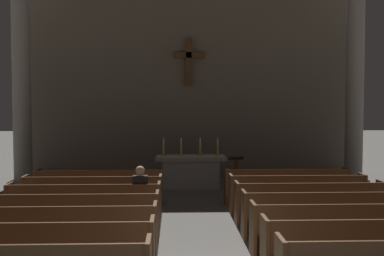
{
  "coord_description": "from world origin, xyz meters",
  "views": [
    {
      "loc": [
        -0.52,
        -6.03,
        2.67
      ],
      "look_at": [
        0.0,
        7.83,
        1.94
      ],
      "focal_mm": 44.85,
      "sensor_mm": 36.0,
      "label": 1
    }
  ],
  "objects_px": {
    "candlestick_inner_left": "(181,150)",
    "lone_worshipper": "(140,194)",
    "pew_right_row_6": "(297,194)",
    "pew_right_row_7": "(287,186)",
    "pew_left_row_4": "(74,217)",
    "pew_left_row_5": "(85,205)",
    "pew_right_row_2": "(370,247)",
    "altar": "(191,171)",
    "pew_left_row_2": "(44,251)",
    "candlestick_outer_right": "(218,150)",
    "pew_left_row_6": "(93,195)",
    "pew_right_row_4": "(325,214)",
    "candlestick_inner_right": "(200,150)",
    "column_left_third": "(22,80)",
    "pew_left_row_3": "(61,231)",
    "pew_right_row_5": "(310,203)",
    "column_right_third": "(355,81)",
    "pew_left_row_7": "(100,187)",
    "lectern": "(236,176)",
    "candlestick_outer_left": "(164,150)",
    "pew_right_row_3": "(345,229)"
  },
  "relations": [
    {
      "from": "pew_left_row_7",
      "to": "candlestick_outer_right",
      "type": "relative_size",
      "value": 5.78
    },
    {
      "from": "column_right_third",
      "to": "candlestick_inner_right",
      "type": "relative_size",
      "value": 12.28
    },
    {
      "from": "pew_right_row_5",
      "to": "pew_right_row_6",
      "type": "relative_size",
      "value": 1.0
    },
    {
      "from": "pew_right_row_2",
      "to": "pew_right_row_3",
      "type": "xyz_separation_m",
      "value": [
        0.0,
        1.08,
        0.0
      ]
    },
    {
      "from": "pew_left_row_2",
      "to": "lectern",
      "type": "xyz_separation_m",
      "value": [
        3.73,
        6.71,
        0.07
      ]
    },
    {
      "from": "pew_left_row_7",
      "to": "candlestick_inner_left",
      "type": "xyz_separation_m",
      "value": [
        2.15,
        2.53,
        0.71
      ]
    },
    {
      "from": "altar",
      "to": "pew_right_row_7",
      "type": "bearing_deg",
      "value": -45.91
    },
    {
      "from": "pew_left_row_2",
      "to": "candlestick_outer_right",
      "type": "distance_m",
      "value": 8.6
    },
    {
      "from": "candlestick_inner_left",
      "to": "candlestick_inner_right",
      "type": "xyz_separation_m",
      "value": [
        0.6,
        0.0,
        0.0
      ]
    },
    {
      "from": "pew_right_row_2",
      "to": "pew_right_row_7",
      "type": "distance_m",
      "value": 5.38
    },
    {
      "from": "column_left_third",
      "to": "pew_left_row_3",
      "type": "bearing_deg",
      "value": -68.21
    },
    {
      "from": "pew_left_row_2",
      "to": "pew_right_row_4",
      "type": "relative_size",
      "value": 1.0
    },
    {
      "from": "pew_left_row_4",
      "to": "pew_left_row_6",
      "type": "xyz_separation_m",
      "value": [
        0.0,
        2.15,
        0.0
      ]
    },
    {
      "from": "pew_left_row_4",
      "to": "candlestick_inner_left",
      "type": "distance_m",
      "value": 6.19
    },
    {
      "from": "column_right_third",
      "to": "lectern",
      "type": "xyz_separation_m",
      "value": [
        -4.04,
        -1.52,
        -2.84
      ]
    },
    {
      "from": "pew_left_row_3",
      "to": "lone_worshipper",
      "type": "distance_m",
      "value": 2.51
    },
    {
      "from": "pew_right_row_2",
      "to": "lectern",
      "type": "relative_size",
      "value": 2.84
    },
    {
      "from": "pew_right_row_3",
      "to": "pew_right_row_4",
      "type": "xyz_separation_m",
      "value": [
        0.0,
        1.08,
        0.0
      ]
    },
    {
      "from": "pew_left_row_2",
      "to": "column_left_third",
      "type": "relative_size",
      "value": 0.47
    },
    {
      "from": "candlestick_outer_left",
      "to": "candlestick_inner_right",
      "type": "height_order",
      "value": "same"
    },
    {
      "from": "pew_right_row_2",
      "to": "candlestick_inner_right",
      "type": "bearing_deg",
      "value": 105.22
    },
    {
      "from": "pew_left_row_3",
      "to": "lectern",
      "type": "height_order",
      "value": "lectern"
    },
    {
      "from": "pew_left_row_4",
      "to": "pew_right_row_7",
      "type": "relative_size",
      "value": 1.0
    },
    {
      "from": "pew_left_row_7",
      "to": "candlestick_outer_right",
      "type": "bearing_deg",
      "value": 37.47
    },
    {
      "from": "pew_right_row_6",
      "to": "candlestick_outer_right",
      "type": "xyz_separation_m",
      "value": [
        -1.6,
        3.61,
        0.71
      ]
    },
    {
      "from": "column_left_third",
      "to": "pew_left_row_6",
      "type": "bearing_deg",
      "value": -53.94
    },
    {
      "from": "pew_left_row_5",
      "to": "pew_right_row_2",
      "type": "distance_m",
      "value": 5.87
    },
    {
      "from": "pew_left_row_4",
      "to": "column_left_third",
      "type": "xyz_separation_m",
      "value": [
        -2.86,
        6.08,
        2.91
      ]
    },
    {
      "from": "pew_left_row_3",
      "to": "pew_right_row_3",
      "type": "bearing_deg",
      "value": 0.0
    },
    {
      "from": "column_left_third",
      "to": "column_right_third",
      "type": "distance_m",
      "value": 10.63
    },
    {
      "from": "pew_left_row_3",
      "to": "pew_right_row_4",
      "type": "bearing_deg",
      "value": 12.37
    },
    {
      "from": "candlestick_inner_left",
      "to": "lectern",
      "type": "height_order",
      "value": "candlestick_inner_left"
    },
    {
      "from": "candlestick_inner_left",
      "to": "candlestick_outer_right",
      "type": "bearing_deg",
      "value": 0.0
    },
    {
      "from": "lectern",
      "to": "lone_worshipper",
      "type": "distance_m",
      "value": 4.28
    },
    {
      "from": "pew_right_row_6",
      "to": "candlestick_inner_right",
      "type": "xyz_separation_m",
      "value": [
        -2.15,
        3.61,
        0.71
      ]
    },
    {
      "from": "pew_left_row_5",
      "to": "pew_right_row_2",
      "type": "bearing_deg",
      "value": -33.35
    },
    {
      "from": "candlestick_inner_left",
      "to": "lone_worshipper",
      "type": "xyz_separation_m",
      "value": [
        -0.95,
        -4.65,
        -0.49
      ]
    },
    {
      "from": "pew_left_row_5",
      "to": "pew_left_row_2",
      "type": "bearing_deg",
      "value": -90.0
    },
    {
      "from": "pew_right_row_3",
      "to": "lone_worshipper",
      "type": "xyz_separation_m",
      "value": [
        -3.7,
        2.19,
        0.22
      ]
    },
    {
      "from": "candlestick_outer_left",
      "to": "lectern",
      "type": "xyz_separation_m",
      "value": [
        2.13,
        -1.2,
        -0.64
      ]
    },
    {
      "from": "pew_left_row_4",
      "to": "pew_left_row_5",
      "type": "height_order",
      "value": "same"
    },
    {
      "from": "pew_left_row_2",
      "to": "candlestick_inner_left",
      "type": "xyz_separation_m",
      "value": [
        2.15,
        7.91,
        0.71
      ]
    },
    {
      "from": "pew_right_row_6",
      "to": "pew_right_row_7",
      "type": "distance_m",
      "value": 1.08
    },
    {
      "from": "pew_right_row_4",
      "to": "candlestick_inner_right",
      "type": "xyz_separation_m",
      "value": [
        -2.15,
        5.76,
        0.71
      ]
    },
    {
      "from": "pew_left_row_4",
      "to": "pew_left_row_6",
      "type": "relative_size",
      "value": 1.0
    },
    {
      "from": "column_right_third",
      "to": "altar",
      "type": "bearing_deg",
      "value": -176.54
    },
    {
      "from": "pew_left_row_7",
      "to": "altar",
      "type": "height_order",
      "value": "altar"
    },
    {
      "from": "pew_left_row_7",
      "to": "altar",
      "type": "xyz_separation_m",
      "value": [
        2.45,
        2.53,
        0.06
      ]
    },
    {
      "from": "column_left_third",
      "to": "candlestick_outer_left",
      "type": "bearing_deg",
      "value": -4.11
    },
    {
      "from": "pew_right_row_5",
      "to": "candlestick_inner_left",
      "type": "height_order",
      "value": "candlestick_inner_left"
    }
  ]
}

